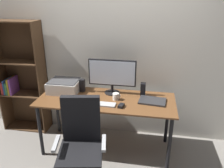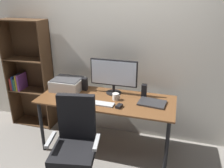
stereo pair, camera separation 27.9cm
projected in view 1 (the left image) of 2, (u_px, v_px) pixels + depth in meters
ground_plane at (107, 147)px, 3.14m from camera, size 12.00×12.00×0.00m
back_wall at (113, 46)px, 3.12m from camera, size 6.40×0.10×2.60m
desk at (106, 105)px, 2.89m from camera, size 1.71×0.68×0.74m
monitor at (112, 74)px, 2.94m from camera, size 0.62×0.20×0.46m
keyboard at (103, 104)px, 2.71m from camera, size 0.29×0.12×0.02m
mouse at (121, 106)px, 2.66m from camera, size 0.08×0.11×0.03m
coffee_mug at (116, 96)px, 2.83m from camera, size 0.10×0.08×0.09m
laptop at (152, 101)px, 2.79m from camera, size 0.34×0.26×0.02m
speaker_left at (82, 85)px, 3.06m from camera, size 0.06×0.07×0.17m
speaker_right at (143, 89)px, 2.93m from camera, size 0.06×0.07×0.17m
printer at (64, 86)px, 3.06m from camera, size 0.40×0.34×0.16m
office_chair at (81, 150)px, 2.38m from camera, size 0.56×0.55×1.01m
bookshelf at (21, 79)px, 3.36m from camera, size 0.67×0.28×1.64m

